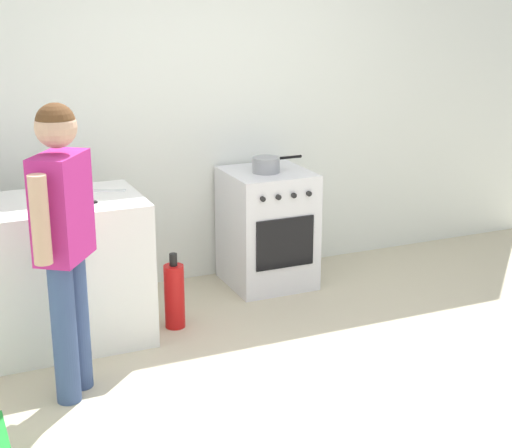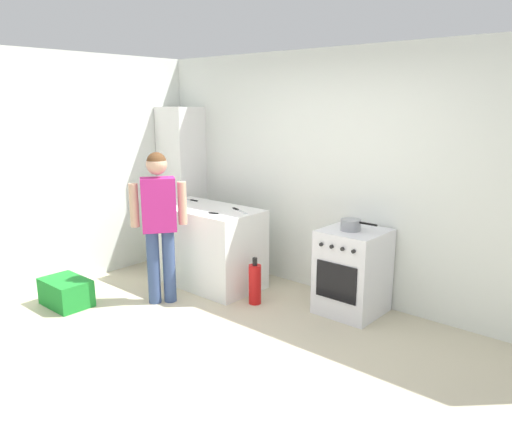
% 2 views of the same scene
% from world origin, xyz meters
% --- Properties ---
extents(ground_plane, '(8.00, 8.00, 0.00)m').
position_xyz_m(ground_plane, '(0.00, 0.00, 0.00)').
color(ground_plane, beige).
extents(back_wall, '(6.00, 0.10, 2.60)m').
position_xyz_m(back_wall, '(0.00, 1.95, 1.30)').
color(back_wall, silver).
rests_on(back_wall, ground).
extents(counter_unit, '(1.30, 0.70, 0.90)m').
position_xyz_m(counter_unit, '(-1.35, 1.20, 0.45)').
color(counter_unit, white).
rests_on(counter_unit, ground).
extents(oven_left, '(0.58, 0.62, 0.85)m').
position_xyz_m(oven_left, '(0.35, 1.58, 0.43)').
color(oven_left, silver).
rests_on(oven_left, ground).
extents(pot, '(0.37, 0.19, 0.11)m').
position_xyz_m(pot, '(0.33, 1.54, 0.91)').
color(pot, gray).
rests_on(pot, oven_left).
extents(knife_carving, '(0.32, 0.15, 0.01)m').
position_xyz_m(knife_carving, '(-0.93, 1.31, 0.90)').
color(knife_carving, silver).
rests_on(knife_carving, counter_unit).
extents(knife_paring, '(0.21, 0.08, 0.01)m').
position_xyz_m(knife_paring, '(-1.08, 1.02, 0.91)').
color(knife_paring, silver).
rests_on(knife_paring, counter_unit).
extents(person, '(0.37, 0.48, 1.58)m').
position_xyz_m(person, '(-1.29, 0.49, 0.93)').
color(person, '#384C7A').
rests_on(person, ground).
extents(fire_extinguisher, '(0.13, 0.13, 0.50)m').
position_xyz_m(fire_extinguisher, '(-0.52, 1.10, 0.22)').
color(fire_extinguisher, red).
rests_on(fire_extinguisher, ground).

